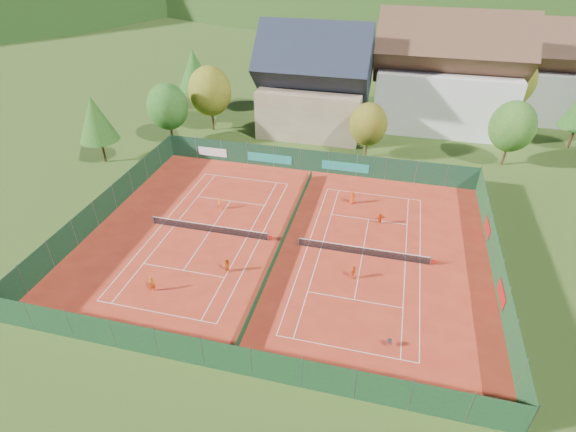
% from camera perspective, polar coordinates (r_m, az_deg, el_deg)
% --- Properties ---
extents(ground, '(600.00, 600.00, 0.00)m').
position_cam_1_polar(ground, '(45.59, -0.61, -3.46)').
color(ground, '#2F4A17').
rests_on(ground, ground).
extents(clay_pad, '(40.00, 32.00, 0.01)m').
position_cam_1_polar(clay_pad, '(45.58, -0.61, -3.44)').
color(clay_pad, '#B32D1A').
rests_on(clay_pad, ground).
extents(court_markings_left, '(11.03, 23.83, 0.00)m').
position_cam_1_polar(court_markings_left, '(47.85, -9.93, -1.99)').
color(court_markings_left, white).
rests_on(court_markings_left, ground).
extents(court_markings_right, '(11.03, 23.83, 0.00)m').
position_cam_1_polar(court_markings_right, '(44.63, 9.42, -4.88)').
color(court_markings_right, white).
rests_on(court_markings_right, ground).
extents(tennis_net_left, '(13.30, 0.10, 1.02)m').
position_cam_1_polar(tennis_net_left, '(47.51, -9.81, -1.53)').
color(tennis_net_left, '#59595B').
rests_on(tennis_net_left, ground).
extents(tennis_net_right, '(13.30, 0.10, 1.02)m').
position_cam_1_polar(tennis_net_right, '(44.33, 9.68, -4.41)').
color(tennis_net_right, '#59595B').
rests_on(tennis_net_right, ground).
extents(court_divider, '(0.03, 28.80, 1.00)m').
position_cam_1_polar(court_divider, '(45.28, -0.61, -2.94)').
color(court_divider, '#13341B').
rests_on(court_divider, ground).
extents(fence_north, '(40.00, 0.10, 3.00)m').
position_cam_1_polar(fence_north, '(58.23, 2.92, 7.01)').
color(fence_north, '#133521').
rests_on(fence_north, ground).
extents(fence_south, '(40.00, 0.04, 3.00)m').
position_cam_1_polar(fence_south, '(33.56, -7.83, -17.43)').
color(fence_south, '#14391C').
rests_on(fence_south, ground).
extents(fence_west, '(0.04, 32.00, 3.00)m').
position_cam_1_polar(fence_west, '(52.62, -22.21, 1.29)').
color(fence_west, '#13351D').
rests_on(fence_west, ground).
extents(fence_east, '(0.09, 32.00, 3.00)m').
position_cam_1_polar(fence_east, '(45.06, 24.96, -5.28)').
color(fence_east, '#163C1D').
rests_on(fence_east, ground).
extents(chalet, '(16.20, 12.00, 16.00)m').
position_cam_1_polar(chalet, '(69.55, 3.32, 16.06)').
color(chalet, tan).
rests_on(chalet, ground).
extents(hotel_block_a, '(21.60, 11.00, 17.25)m').
position_cam_1_polar(hotel_block_a, '(74.29, 19.44, 16.06)').
color(hotel_block_a, silver).
rests_on(hotel_block_a, ground).
extents(hotel_block_b, '(17.28, 10.00, 15.50)m').
position_cam_1_polar(hotel_block_b, '(84.48, 28.82, 15.32)').
color(hotel_block_b, silver).
rests_on(hotel_block_b, ground).
extents(tree_west_front, '(5.72, 5.72, 8.69)m').
position_cam_1_polar(tree_west_front, '(67.18, -15.06, 13.25)').
color(tree_west_front, '#412617').
rests_on(tree_west_front, ground).
extents(tree_west_mid, '(6.44, 6.44, 9.78)m').
position_cam_1_polar(tree_west_mid, '(70.35, -9.89, 15.37)').
color(tree_west_mid, '#412D17').
rests_on(tree_west_mid, ground).
extents(tree_west_back, '(5.60, 5.60, 10.00)m').
position_cam_1_polar(tree_west_back, '(79.55, -11.84, 17.78)').
color(tree_west_back, '#432618').
rests_on(tree_west_back, ground).
extents(tree_center, '(5.01, 5.01, 7.60)m').
position_cam_1_polar(tree_center, '(61.64, 10.16, 11.39)').
color(tree_center, '#4E371B').
rests_on(tree_center, ground).
extents(tree_east_front, '(5.72, 5.72, 8.69)m').
position_cam_1_polar(tree_east_front, '(64.87, 26.62, 10.12)').
color(tree_east_front, '#4D331B').
rests_on(tree_east_front, ground).
extents(tree_west_side, '(5.04, 5.04, 9.00)m').
position_cam_1_polar(tree_west_side, '(63.84, -23.28, 11.27)').
color(tree_west_side, '#472F19').
rests_on(tree_west_side, ground).
extents(tree_east_back, '(7.15, 7.15, 10.86)m').
position_cam_1_polar(tree_east_back, '(79.78, 26.55, 15.13)').
color(tree_east_back, '#4D371B').
rests_on(tree_east_back, ground).
extents(mountain_backdrop, '(820.00, 530.00, 242.00)m').
position_cam_1_polar(mountain_backdrop, '(277.61, 18.48, 17.91)').
color(mountain_backdrop, black).
rests_on(mountain_backdrop, ground).
extents(ball_hopper, '(0.34, 0.34, 0.80)m').
position_cam_1_polar(ball_hopper, '(36.31, 12.77, -15.27)').
color(ball_hopper, slate).
rests_on(ball_hopper, ground).
extents(loose_ball_0, '(0.07, 0.07, 0.07)m').
position_cam_1_polar(loose_ball_0, '(41.48, -12.43, -8.75)').
color(loose_ball_0, '#CCD833').
rests_on(loose_ball_0, ground).
extents(loose_ball_1, '(0.07, 0.07, 0.07)m').
position_cam_1_polar(loose_ball_1, '(38.94, 0.75, -11.13)').
color(loose_ball_1, '#CCD833').
rests_on(loose_ball_1, ground).
extents(loose_ball_2, '(0.07, 0.07, 0.07)m').
position_cam_1_polar(loose_ball_2, '(49.97, 1.16, 0.29)').
color(loose_ball_2, '#CCD833').
rests_on(loose_ball_2, ground).
extents(loose_ball_3, '(0.07, 0.07, 0.07)m').
position_cam_1_polar(loose_ball_3, '(51.45, -3.99, 1.28)').
color(loose_ball_3, '#CCD833').
rests_on(loose_ball_3, ground).
extents(player_left_near, '(0.68, 0.67, 1.58)m').
position_cam_1_polar(player_left_near, '(41.40, -16.87, -8.27)').
color(player_left_near, '#CE5512').
rests_on(player_left_near, ground).
extents(player_left_mid, '(0.94, 0.86, 1.56)m').
position_cam_1_polar(player_left_mid, '(41.94, -7.79, -6.27)').
color(player_left_mid, '#D55F12').
rests_on(player_left_mid, ground).
extents(player_left_far, '(0.94, 0.70, 1.30)m').
position_cam_1_polar(player_left_far, '(51.15, -8.61, 1.55)').
color(player_left_far, orange).
rests_on(player_left_far, ground).
extents(player_right_near, '(0.70, 0.90, 1.43)m').
position_cam_1_polar(player_right_near, '(41.36, 8.27, -7.09)').
color(player_right_near, '#E55614').
rests_on(player_right_near, ground).
extents(player_right_far_a, '(0.89, 0.74, 1.56)m').
position_cam_1_polar(player_right_far_a, '(51.99, 8.17, 2.33)').
color(player_right_far_a, '#E24714').
rests_on(player_right_far_a, ground).
extents(player_right_far_b, '(1.36, 0.96, 1.42)m').
position_cam_1_polar(player_right_far_b, '(48.93, 11.58, -0.32)').
color(player_right_far_b, '#EC4B15').
rests_on(player_right_far_b, ground).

